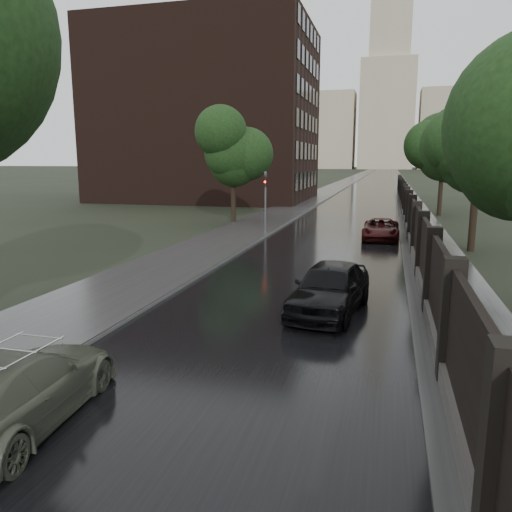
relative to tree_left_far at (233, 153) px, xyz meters
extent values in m
plane|color=black|center=(8.00, -30.00, -5.24)|extent=(800.00, 800.00, 0.00)
cube|color=black|center=(8.00, 160.00, -5.23)|extent=(8.00, 420.00, 0.02)
cube|color=#2D2D2D|center=(2.00, 160.00, -5.16)|extent=(4.00, 420.00, 0.16)
cube|color=#2D2D2D|center=(13.50, 160.00, -5.20)|extent=(3.00, 420.00, 0.08)
cube|color=#383533|center=(12.60, 2.00, -4.99)|extent=(0.40, 75.00, 0.50)
cube|color=black|center=(12.60, 2.00, -3.74)|extent=(0.15, 75.00, 2.00)
cube|color=black|center=(12.60, 40.00, -3.89)|extent=(0.45, 0.45, 2.70)
cylinder|color=black|center=(0.00, 0.00, -2.32)|extent=(0.36, 0.36, 5.85)
sphere|color=black|center=(0.00, 0.00, 0.02)|extent=(4.25, 4.25, 4.25)
cylinder|color=black|center=(15.50, -8.00, -2.48)|extent=(0.36, 0.36, 5.53)
sphere|color=black|center=(15.50, -8.00, -0.27)|extent=(4.08, 4.08, 4.08)
cylinder|color=black|center=(15.50, 10.00, -2.48)|extent=(0.36, 0.36, 5.53)
sphere|color=black|center=(15.50, 10.00, -0.27)|extent=(4.08, 4.08, 4.08)
cylinder|color=#59595E|center=(3.70, -5.00, -3.74)|extent=(0.12, 0.12, 3.00)
imported|color=#59595E|center=(3.70, -5.00, -1.74)|extent=(0.16, 0.20, 1.00)
sphere|color=#FF0C0C|center=(3.70, -5.15, -1.89)|extent=(0.14, 0.14, 0.14)
cube|color=black|center=(-10.00, 22.00, 4.76)|extent=(24.00, 18.00, 20.00)
cube|color=tan|center=(-24.00, 270.00, 16.76)|extent=(28.00, 22.00, 44.00)
cube|color=tan|center=(40.00, 270.00, 16.76)|extent=(28.00, 22.00, 44.00)
cube|color=tan|center=(8.00, 270.00, 24.76)|extent=(30.00, 30.00, 60.00)
cube|color=tan|center=(8.00, 270.00, 64.76)|extent=(22.00, 22.00, 40.00)
imported|color=#4F5544|center=(5.04, -28.88, -4.55)|extent=(2.41, 4.93, 1.38)
imported|color=black|center=(9.60, -20.72, -4.44)|extent=(2.49, 4.91, 1.60)
imported|color=#330B0B|center=(10.87, -5.21, -4.61)|extent=(2.09, 4.53, 1.26)
camera|label=1|loc=(11.21, -35.69, -0.60)|focal=35.00mm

